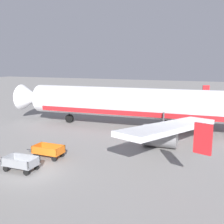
# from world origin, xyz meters

# --- Properties ---
(ground_plane) EXTENTS (220.00, 220.00, 0.00)m
(ground_plane) POSITION_xyz_m (0.00, 0.00, 0.00)
(ground_plane) COLOR gray
(airplane) EXTENTS (37.66, 30.24, 11.34)m
(airplane) POSITION_xyz_m (4.85, 16.19, 3.05)
(airplane) COLOR silver
(airplane) RESTS_ON ground
(baggage_cart_nearest) EXTENTS (3.57, 1.47, 1.07)m
(baggage_cart_nearest) POSITION_xyz_m (-1.04, -0.11, 0.60)
(baggage_cart_nearest) COLOR gray
(baggage_cart_nearest) RESTS_ON ground
(baggage_cart_second_in_row) EXTENTS (3.56, 1.45, 1.07)m
(baggage_cart_second_in_row) POSITION_xyz_m (-0.85, 3.00, 0.60)
(baggage_cart_second_in_row) COLOR orange
(baggage_cart_second_in_row) RESTS_ON ground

